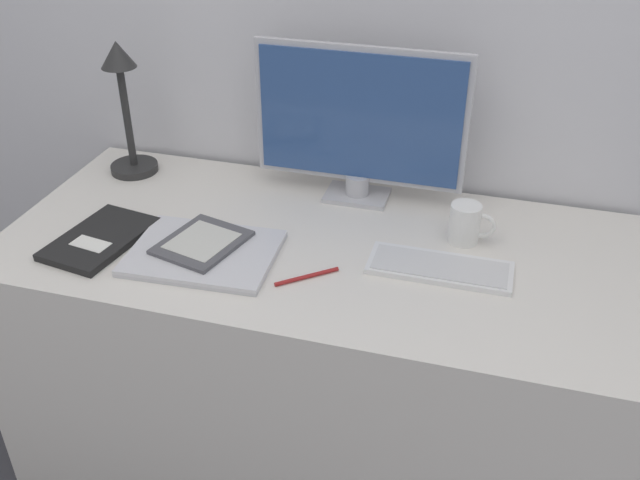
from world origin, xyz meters
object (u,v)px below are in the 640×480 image
object	(u,v)px
notebook	(100,239)
pen	(307,277)
monitor	(359,123)
laptop	(204,253)
ereader	(202,242)
desk_lamp	(124,101)
keyboard	(440,268)
coffee_mug	(466,223)

from	to	relation	value
notebook	pen	world-z (taller)	notebook
monitor	laptop	distance (m)	0.49
ereader	notebook	xyz separation A→B (m)	(-0.24, -0.03, -0.01)
desk_lamp	notebook	world-z (taller)	desk_lamp
desk_lamp	keyboard	bearing A→B (deg)	-16.25
pen	monitor	bearing A→B (deg)	87.19
laptop	notebook	distance (m)	0.26
monitor	desk_lamp	bearing A→B (deg)	-178.01
ereader	desk_lamp	xyz separation A→B (m)	(-0.35, 0.32, 0.18)
coffee_mug	pen	size ratio (longest dim) A/B	0.89
monitor	laptop	world-z (taller)	monitor
desk_lamp	pen	world-z (taller)	desk_lamp
monitor	laptop	bearing A→B (deg)	-126.06
notebook	monitor	bearing A→B (deg)	35.76
laptop	ereader	world-z (taller)	ereader
monitor	notebook	distance (m)	0.67
notebook	ereader	bearing A→B (deg)	7.33
ereader	notebook	size ratio (longest dim) A/B	0.81
laptop	pen	distance (m)	0.25
desk_lamp	coffee_mug	size ratio (longest dim) A/B	3.40
monitor	pen	world-z (taller)	monitor
keyboard	laptop	distance (m)	0.52
monitor	coffee_mug	xyz separation A→B (m)	(0.29, -0.14, -0.16)
notebook	desk_lamp	bearing A→B (deg)	106.15
laptop	coffee_mug	xyz separation A→B (m)	(0.55, 0.23, 0.04)
ereader	desk_lamp	size ratio (longest dim) A/B	0.62
monitor	pen	xyz separation A→B (m)	(-0.02, -0.39, -0.20)
laptop	coffee_mug	world-z (taller)	coffee_mug
monitor	desk_lamp	xyz separation A→B (m)	(-0.62, -0.02, -0.00)
desk_lamp	coffee_mug	xyz separation A→B (m)	(0.91, -0.12, -0.16)
monitor	desk_lamp	size ratio (longest dim) A/B	1.46
monitor	pen	distance (m)	0.43
monitor	notebook	size ratio (longest dim) A/B	1.89
monitor	coffee_mug	bearing A→B (deg)	-26.03
monitor	pen	size ratio (longest dim) A/B	4.43
notebook	coffee_mug	world-z (taller)	coffee_mug
ereader	laptop	bearing A→B (deg)	-60.49
keyboard	pen	world-z (taller)	keyboard
keyboard	coffee_mug	xyz separation A→B (m)	(0.04, 0.14, 0.04)
laptop	coffee_mug	distance (m)	0.60
laptop	notebook	world-z (taller)	notebook
keyboard	coffee_mug	size ratio (longest dim) A/B	2.94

